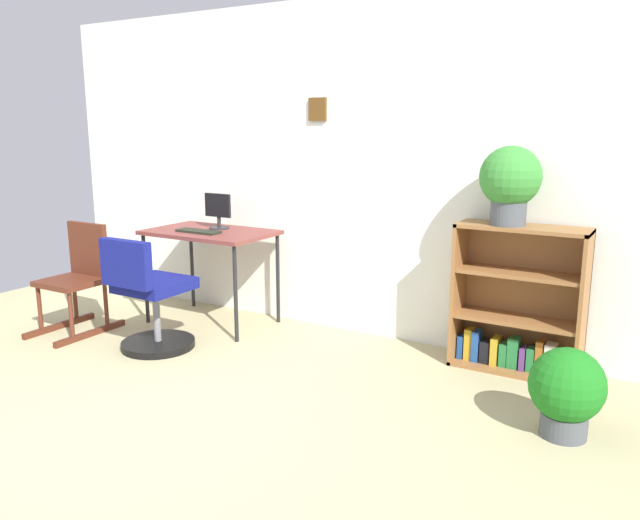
# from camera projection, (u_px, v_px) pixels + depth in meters

# --- Properties ---
(ground_plane) EXTENTS (6.24, 6.24, 0.00)m
(ground_plane) POSITION_uv_depth(u_px,v_px,m) (117.00, 432.00, 3.27)
(ground_plane) COLOR tan
(wall_back) EXTENTS (5.20, 0.12, 2.47)m
(wall_back) POSITION_uv_depth(u_px,v_px,m) (325.00, 169.00, 4.82)
(wall_back) COLOR white
(wall_back) RESTS_ON ground_plane
(desk) EXTENTS (0.99, 0.62, 0.75)m
(desk) POSITION_uv_depth(u_px,v_px,m) (210.00, 238.00, 4.96)
(desk) COLOR brown
(desk) RESTS_ON ground_plane
(monitor) EXTENTS (0.24, 0.16, 0.28)m
(monitor) POSITION_uv_depth(u_px,v_px,m) (218.00, 211.00, 5.00)
(monitor) COLOR #262628
(monitor) RESTS_ON desk
(keyboard) EXTENTS (0.37, 0.12, 0.02)m
(keyboard) POSITION_uv_depth(u_px,v_px,m) (199.00, 231.00, 4.85)
(keyboard) COLOR black
(keyboard) RESTS_ON desk
(office_chair) EXTENTS (0.52, 0.55, 0.82)m
(office_chair) POSITION_uv_depth(u_px,v_px,m) (150.00, 302.00, 4.40)
(office_chair) COLOR black
(office_chair) RESTS_ON ground_plane
(rocking_chair) EXTENTS (0.42, 0.64, 0.83)m
(rocking_chair) POSITION_uv_depth(u_px,v_px,m) (79.00, 277.00, 4.82)
(rocking_chair) COLOR #522517
(rocking_chair) RESTS_ON ground_plane
(bookshelf_low) EXTENTS (0.81, 0.30, 0.95)m
(bookshelf_low) POSITION_uv_depth(u_px,v_px,m) (518.00, 306.00, 4.06)
(bookshelf_low) COLOR brown
(bookshelf_low) RESTS_ON ground_plane
(potted_plant_on_shelf) EXTENTS (0.38, 0.38, 0.49)m
(potted_plant_on_shelf) POSITION_uv_depth(u_px,v_px,m) (510.00, 181.00, 3.88)
(potted_plant_on_shelf) COLOR #474C51
(potted_plant_on_shelf) RESTS_ON bookshelf_low
(potted_plant_floor) EXTENTS (0.38, 0.38, 0.47)m
(potted_plant_floor) POSITION_uv_depth(u_px,v_px,m) (567.00, 389.00, 3.19)
(potted_plant_floor) COLOR #474C51
(potted_plant_floor) RESTS_ON ground_plane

